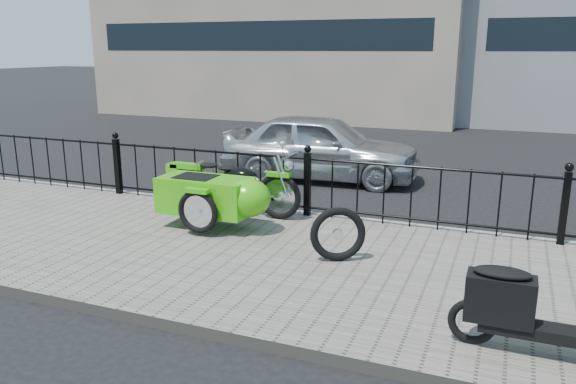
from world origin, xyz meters
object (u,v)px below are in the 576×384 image
at_px(motorcycle_sidecar, 222,194).
at_px(sedan_car, 321,147).
at_px(scooter, 531,309).
at_px(spare_tire, 338,234).

xyz_separation_m(motorcycle_sidecar, sedan_car, (0.18, 3.81, 0.07)).
bearing_deg(scooter, motorcycle_sidecar, 152.13).
xyz_separation_m(spare_tire, sedan_car, (-1.75, 4.51, 0.22)).
height_order(scooter, spare_tire, scooter).
bearing_deg(spare_tire, scooter, -34.36).
relative_size(motorcycle_sidecar, scooter, 1.51).
relative_size(scooter, spare_tire, 2.27).
relative_size(spare_tire, sedan_car, 0.17).
xyz_separation_m(motorcycle_sidecar, scooter, (4.01, -2.12, -0.08)).
bearing_deg(spare_tire, motorcycle_sidecar, 160.11).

